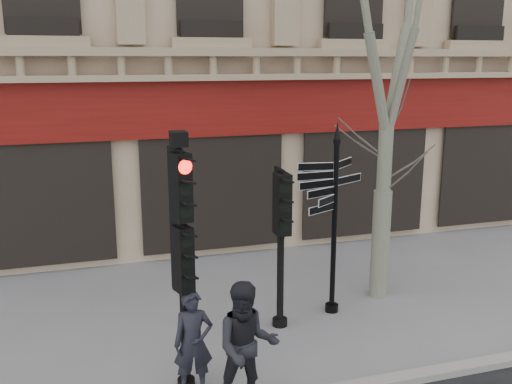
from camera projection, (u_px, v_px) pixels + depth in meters
ground at (281, 352)px, 9.38m from camera, size 80.00×80.00×0.00m
fingerpost at (336, 187)px, 10.34m from camera, size 1.88×1.88×3.64m
traffic_signal_main at (182, 232)px, 7.83m from camera, size 0.48×0.41×3.77m
traffic_signal_secondary at (281, 221)px, 9.87m from camera, size 0.48×0.34×2.81m
pedestrian_a at (193, 343)px, 8.08m from camera, size 0.60×0.42×1.55m
pedestrian_b at (247, 347)px, 7.69m from camera, size 0.99×0.83×1.83m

